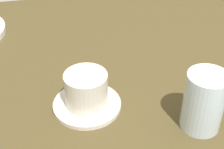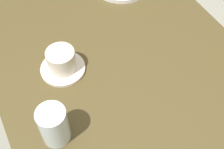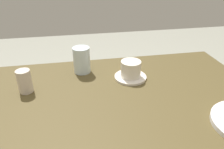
# 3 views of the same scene
# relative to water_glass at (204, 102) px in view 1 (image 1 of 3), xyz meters

# --- Properties ---
(table) EXTENTS (1.29, 0.75, 0.72)m
(table) POSITION_rel_water_glass_xyz_m (0.01, -0.26, -0.12)
(table) COLOR #4E4122
(table) RESTS_ON ground_plane
(water_glass) EXTENTS (0.07, 0.07, 0.11)m
(water_glass) POSITION_rel_water_glass_xyz_m (0.00, 0.00, 0.00)
(water_glass) COLOR silver
(water_glass) RESTS_ON table
(coffee_cup) EXTENTS (0.13, 0.13, 0.08)m
(coffee_cup) POSITION_rel_water_glass_xyz_m (0.19, -0.09, -0.02)
(coffee_cup) COLOR silver
(coffee_cup) RESTS_ON table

